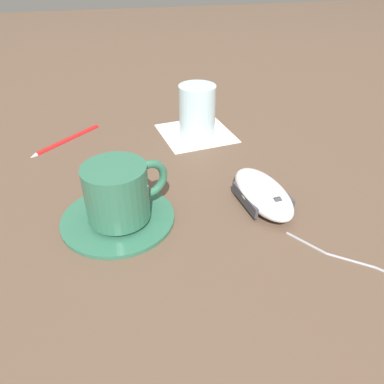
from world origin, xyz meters
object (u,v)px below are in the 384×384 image
(coffee_cup, at_px, (119,192))
(drinking_glass, at_px, (197,111))
(computer_mouse, at_px, (263,193))
(pen, at_px, (66,139))
(saucer, at_px, (118,217))

(coffee_cup, xyz_separation_m, drinking_glass, (-0.14, -0.21, 0.00))
(computer_mouse, relative_size, pen, 1.14)
(drinking_glass, bearing_deg, computer_mouse, 99.94)
(computer_mouse, bearing_deg, drinking_glass, -80.06)
(coffee_cup, relative_size, drinking_glass, 1.19)
(computer_mouse, height_order, drinking_glass, drinking_glass)
(computer_mouse, height_order, pen, computer_mouse)
(coffee_cup, bearing_deg, drinking_glass, -123.95)
(computer_mouse, distance_m, drinking_glass, 0.22)
(computer_mouse, bearing_deg, coffee_cup, -0.47)
(coffee_cup, xyz_separation_m, computer_mouse, (-0.18, 0.00, -0.03))
(saucer, bearing_deg, drinking_glass, -125.39)
(saucer, xyz_separation_m, computer_mouse, (-0.19, 0.01, 0.01))
(coffee_cup, bearing_deg, pen, -71.67)
(saucer, height_order, computer_mouse, computer_mouse)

